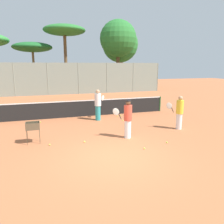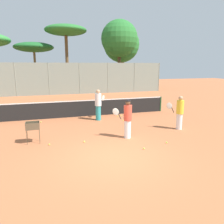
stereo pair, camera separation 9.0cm
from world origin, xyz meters
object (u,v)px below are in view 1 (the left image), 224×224
(player_red_cap, at_px, (179,112))
(player_yellow_shirt, at_px, (128,118))
(tennis_net, at_px, (81,108))
(ball_cart, at_px, (33,128))
(player_white_outfit, at_px, (98,105))

(player_red_cap, relative_size, player_yellow_shirt, 0.99)
(tennis_net, bearing_deg, player_red_cap, -45.09)
(ball_cart, bearing_deg, player_white_outfit, 40.29)
(tennis_net, relative_size, player_red_cap, 6.62)
(player_yellow_shirt, distance_m, ball_cart, 4.14)
(player_white_outfit, bearing_deg, tennis_net, 81.92)
(player_white_outfit, relative_size, player_red_cap, 1.06)
(tennis_net, relative_size, player_white_outfit, 6.22)
(player_white_outfit, bearing_deg, player_yellow_shirt, -123.89)
(ball_cart, bearing_deg, player_red_cap, -0.52)
(tennis_net, xyz_separation_m, player_red_cap, (4.36, -4.37, 0.34))
(tennis_net, xyz_separation_m, ball_cart, (-2.82, -4.31, 0.13))
(player_white_outfit, distance_m, player_red_cap, 4.74)
(player_red_cap, relative_size, ball_cart, 1.90)
(player_white_outfit, xyz_separation_m, player_red_cap, (3.55, -3.14, -0.06))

